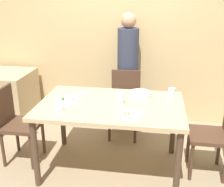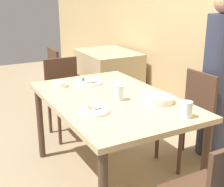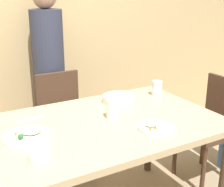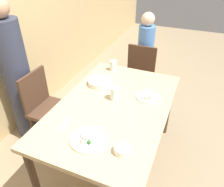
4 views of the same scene
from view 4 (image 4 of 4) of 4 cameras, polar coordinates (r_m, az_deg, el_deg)
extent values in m
plane|color=#998466|center=(2.45, 0.27, -17.40)|extent=(10.00, 10.00, 0.00)
cube|color=tan|center=(1.93, 0.33, -3.56)|extent=(1.46, 0.94, 0.04)
cylinder|color=#4C3828|center=(2.61, 14.40, -3.89)|extent=(0.06, 0.06, 0.72)
cylinder|color=#4C3828|center=(1.99, -19.62, -20.39)|extent=(0.06, 0.06, 0.72)
cylinder|color=#4C3828|center=(2.78, -2.24, -0.03)|extent=(0.06, 0.06, 0.72)
cube|color=#4C3323|center=(2.46, -15.38, -4.27)|extent=(0.40, 0.40, 0.04)
cube|color=#4C3323|center=(2.45, -19.64, 0.93)|extent=(0.38, 0.03, 0.40)
cylinder|color=#4C3323|center=(2.44, -13.65, -11.70)|extent=(0.04, 0.04, 0.42)
cylinder|color=#4C3323|center=(2.63, -9.62, -7.09)|extent=(0.04, 0.04, 0.42)
cylinder|color=#4C3323|center=(2.61, -19.70, -9.34)|extent=(0.04, 0.04, 0.42)
cylinder|color=#4C3323|center=(2.79, -15.47, -5.21)|extent=(0.04, 0.04, 0.42)
cube|color=#4C3323|center=(2.91, 6.39, 3.22)|extent=(0.40, 0.40, 0.04)
cube|color=#4C3323|center=(2.96, 7.73, 8.58)|extent=(0.03, 0.38, 0.40)
cylinder|color=#4C3323|center=(2.94, 2.09, -1.49)|extent=(0.04, 0.04, 0.42)
cylinder|color=#4C3323|center=(2.87, 8.27, -2.94)|extent=(0.04, 0.04, 0.42)
cylinder|color=#4C3323|center=(3.20, 4.20, 1.67)|extent=(0.04, 0.04, 0.42)
cylinder|color=#4C3323|center=(3.13, 9.90, 0.42)|extent=(0.04, 0.04, 0.42)
cylinder|color=#33384C|center=(2.56, -23.13, 2.36)|extent=(0.28, 0.28, 1.37)
cylinder|color=#5184D1|center=(3.16, 8.39, 7.72)|extent=(0.22, 0.22, 1.07)
sphere|color=beige|center=(2.94, 9.43, 18.64)|extent=(0.17, 0.17, 0.17)
cylinder|color=silver|center=(2.20, -3.18, 3.04)|extent=(0.24, 0.24, 0.05)
cylinder|color=#BC5123|center=(2.19, -3.20, 3.54)|extent=(0.21, 0.21, 0.01)
cylinder|color=white|center=(1.61, -6.21, -11.80)|extent=(0.26, 0.26, 0.02)
ellipsoid|color=white|center=(1.61, -6.34, -10.40)|extent=(0.10, 0.10, 0.03)
sphere|color=#2D702D|center=(1.55, -6.03, -12.51)|extent=(0.03, 0.03, 0.03)
cone|color=orange|center=(1.62, -6.34, -10.07)|extent=(0.02, 0.02, 0.03)
cone|color=orange|center=(1.57, -8.28, -12.14)|extent=(0.02, 0.02, 0.03)
cone|color=orange|center=(1.63, -4.78, -9.81)|extent=(0.02, 0.02, 0.03)
cylinder|color=white|center=(2.03, 9.35, -0.89)|extent=(0.21, 0.21, 0.02)
ellipsoid|color=white|center=(2.01, 8.53, -0.56)|extent=(0.08, 0.08, 0.03)
cone|color=orange|center=(1.97, 9.47, -1.42)|extent=(0.02, 0.02, 0.02)
cone|color=orange|center=(1.98, 8.86, -1.03)|extent=(0.02, 0.02, 0.03)
cone|color=orange|center=(2.00, 9.74, -0.85)|extent=(0.02, 0.02, 0.02)
cylinder|color=white|center=(1.51, 2.63, -14.45)|extent=(0.11, 0.11, 0.05)
cylinder|color=white|center=(1.50, 2.65, -13.90)|extent=(0.10, 0.10, 0.01)
cylinder|color=silver|center=(2.45, 0.35, 7.31)|extent=(0.08, 0.08, 0.11)
cylinder|color=silver|center=(1.96, 0.73, 0.00)|extent=(0.08, 0.08, 0.12)
cube|color=silver|center=(1.77, -12.25, -7.66)|extent=(0.18, 0.05, 0.01)
camera|label=1|loc=(2.73, 72.53, 9.48)|focal=45.00mm
camera|label=2|loc=(3.56, 34.26, 23.21)|focal=50.00mm
camera|label=3|loc=(1.22, 72.10, -10.44)|focal=50.00mm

